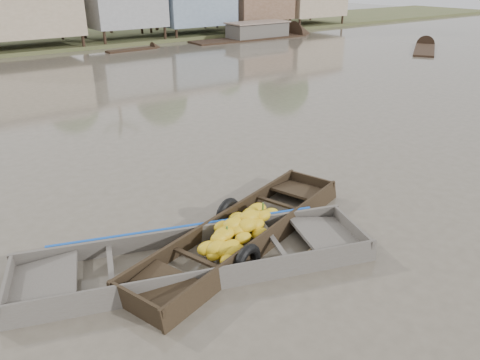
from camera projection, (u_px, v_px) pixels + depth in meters
ground at (277, 245)px, 9.43m from camera, size 120.00×120.00×0.00m
riverbank at (23, 1)px, 33.32m from camera, size 120.00×12.47×10.22m
banana_boat at (241, 234)px, 9.49m from camera, size 6.03×3.11×0.82m
viewer_boat at (198, 263)px, 8.78m from camera, size 6.83×3.78×0.53m
distant_boats at (235, 40)px, 35.35m from camera, size 48.19×15.16×1.38m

